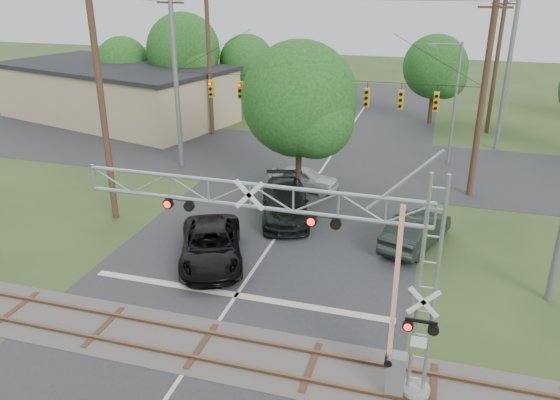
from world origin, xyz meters
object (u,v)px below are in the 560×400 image
(crossing_gantry, at_px, (316,252))
(commercial_building, at_px, (116,92))
(car_dark, at_px, (285,202))
(sedan_silver, at_px, (304,179))
(streetlight, at_px, (453,98))
(traffic_signal_span, at_px, (332,92))
(pickup_black, at_px, (211,245))

(crossing_gantry, height_order, commercial_building, crossing_gantry)
(car_dark, height_order, commercial_building, commercial_building)
(sedan_silver, distance_m, streetlight, 12.07)
(traffic_signal_span, relative_size, car_dark, 3.18)
(crossing_gantry, bearing_deg, car_dark, 109.96)
(sedan_silver, height_order, streetlight, streetlight)
(car_dark, xyz_separation_m, commercial_building, (-20.90, 17.06, 1.58))
(car_dark, relative_size, streetlight, 0.73)
(crossing_gantry, xyz_separation_m, commercial_building, (-25.28, 29.12, -2.14))
(pickup_black, bearing_deg, car_dark, 49.33)
(sedan_silver, bearing_deg, streetlight, -44.72)
(commercial_building, bearing_deg, pickup_black, -34.96)
(crossing_gantry, distance_m, streetlight, 24.49)
(crossing_gantry, xyz_separation_m, sedan_silver, (-4.44, 16.35, -3.86))
(commercial_building, bearing_deg, crossing_gantry, -33.81)
(traffic_signal_span, xyz_separation_m, car_dark, (-1.10, -6.30, -4.82))
(car_dark, bearing_deg, pickup_black, -125.44)
(streetlight, bearing_deg, commercial_building, 170.39)
(sedan_silver, bearing_deg, traffic_signal_span, -27.85)
(crossing_gantry, distance_m, pickup_black, 9.66)
(sedan_silver, relative_size, commercial_building, 0.19)
(car_dark, xyz_separation_m, streetlight, (8.27, 12.12, 3.75))
(streetlight, bearing_deg, sedan_silver, -136.80)
(traffic_signal_span, xyz_separation_m, streetlight, (7.17, 5.81, -1.07))
(crossing_gantry, height_order, car_dark, crossing_gantry)
(traffic_signal_span, bearing_deg, car_dark, -99.88)
(commercial_building, bearing_deg, streetlight, 5.61)
(crossing_gantry, relative_size, car_dark, 1.85)
(car_dark, distance_m, commercial_building, 27.03)
(traffic_signal_span, relative_size, sedan_silver, 4.49)
(crossing_gantry, distance_m, traffic_signal_span, 18.69)
(car_dark, height_order, streetlight, streetlight)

